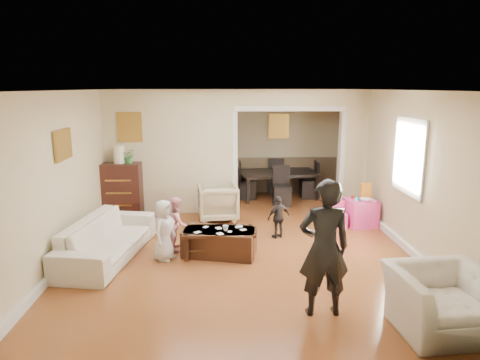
{
  "coord_description": "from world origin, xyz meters",
  "views": [
    {
      "loc": [
        -0.3,
        -7.04,
        2.65
      ],
      "look_at": [
        0.0,
        0.2,
        1.05
      ],
      "focal_mm": 31.62,
      "sensor_mm": 36.0,
      "label": 1
    }
  ],
  "objects_px": {
    "dresser": "(121,190)",
    "child_kneel_b": "(177,223)",
    "dining_table": "(278,185)",
    "coffee_cup": "(226,228)",
    "coffee_table": "(219,242)",
    "child_toddler": "(279,217)",
    "play_table": "(360,213)",
    "armchair_back": "(218,202)",
    "sofa": "(108,238)",
    "armchair_front": "(442,301)",
    "adult_person": "(324,248)",
    "cyan_cup": "(357,198)",
    "table_lamp": "(119,154)",
    "child_kneel_a": "(164,230)"
  },
  "relations": [
    {
      "from": "dresser",
      "to": "child_kneel_b",
      "type": "height_order",
      "value": "dresser"
    },
    {
      "from": "dining_table",
      "to": "coffee_cup",
      "type": "bearing_deg",
      "value": -118.2
    },
    {
      "from": "coffee_table",
      "to": "child_toddler",
      "type": "relative_size",
      "value": 1.47
    },
    {
      "from": "coffee_cup",
      "to": "play_table",
      "type": "xyz_separation_m",
      "value": [
        2.64,
        1.43,
        -0.21
      ]
    },
    {
      "from": "armchair_back",
      "to": "coffee_cup",
      "type": "relative_size",
      "value": 8.69
    },
    {
      "from": "sofa",
      "to": "child_toddler",
      "type": "xyz_separation_m",
      "value": [
        2.81,
        0.78,
        0.07
      ]
    },
    {
      "from": "dining_table",
      "to": "child_toddler",
      "type": "relative_size",
      "value": 2.39
    },
    {
      "from": "coffee_cup",
      "to": "dining_table",
      "type": "relative_size",
      "value": 0.05
    },
    {
      "from": "armchair_front",
      "to": "coffee_table",
      "type": "xyz_separation_m",
      "value": [
        -2.47,
        2.25,
        -0.13
      ]
    },
    {
      "from": "coffee_table",
      "to": "dining_table",
      "type": "xyz_separation_m",
      "value": [
        1.41,
        3.52,
        0.11
      ]
    },
    {
      "from": "armchair_back",
      "to": "coffee_table",
      "type": "xyz_separation_m",
      "value": [
        0.04,
        -1.87,
        -0.15
      ]
    },
    {
      "from": "adult_person",
      "to": "child_kneel_b",
      "type": "height_order",
      "value": "adult_person"
    },
    {
      "from": "sofa",
      "to": "child_kneel_b",
      "type": "xyz_separation_m",
      "value": [
        1.06,
        0.33,
        0.13
      ]
    },
    {
      "from": "play_table",
      "to": "cyan_cup",
      "type": "xyz_separation_m",
      "value": [
        -0.1,
        -0.05,
        0.3
      ]
    },
    {
      "from": "coffee_cup",
      "to": "child_toddler",
      "type": "xyz_separation_m",
      "value": [
        0.95,
        0.8,
        -0.08
      ]
    },
    {
      "from": "coffee_cup",
      "to": "adult_person",
      "type": "relative_size",
      "value": 0.05
    },
    {
      "from": "child_toddler",
      "to": "table_lamp",
      "type": "bearing_deg",
      "value": -51.12
    },
    {
      "from": "coffee_cup",
      "to": "cyan_cup",
      "type": "bearing_deg",
      "value": 28.5
    },
    {
      "from": "cyan_cup",
      "to": "adult_person",
      "type": "height_order",
      "value": "adult_person"
    },
    {
      "from": "coffee_table",
      "to": "child_kneel_a",
      "type": "distance_m",
      "value": 0.9
    },
    {
      "from": "armchair_front",
      "to": "cyan_cup",
      "type": "height_order",
      "value": "armchair_front"
    },
    {
      "from": "coffee_table",
      "to": "child_toddler",
      "type": "xyz_separation_m",
      "value": [
        1.05,
        0.75,
        0.17
      ]
    },
    {
      "from": "cyan_cup",
      "to": "child_toddler",
      "type": "distance_m",
      "value": 1.7
    },
    {
      "from": "sofa",
      "to": "play_table",
      "type": "bearing_deg",
      "value": -63.22
    },
    {
      "from": "armchair_back",
      "to": "child_toddler",
      "type": "relative_size",
      "value": 1.02
    },
    {
      "from": "cyan_cup",
      "to": "child_kneel_a",
      "type": "bearing_deg",
      "value": -157.04
    },
    {
      "from": "coffee_table",
      "to": "adult_person",
      "type": "xyz_separation_m",
      "value": [
        1.23,
        -1.85,
        0.61
      ]
    },
    {
      "from": "dresser",
      "to": "coffee_table",
      "type": "xyz_separation_m",
      "value": [
        2.03,
        -2.14,
        -0.35
      ]
    },
    {
      "from": "sofa",
      "to": "dining_table",
      "type": "distance_m",
      "value": 4.75
    },
    {
      "from": "armchair_front",
      "to": "child_kneel_b",
      "type": "height_order",
      "value": "child_kneel_b"
    },
    {
      "from": "armchair_back",
      "to": "cyan_cup",
      "type": "height_order",
      "value": "armchair_back"
    },
    {
      "from": "sofa",
      "to": "dresser",
      "type": "xyz_separation_m",
      "value": [
        -0.27,
        2.17,
        0.25
      ]
    },
    {
      "from": "child_kneel_b",
      "to": "child_toddler",
      "type": "xyz_separation_m",
      "value": [
        1.75,
        0.45,
        -0.06
      ]
    },
    {
      "from": "child_kneel_a",
      "to": "dining_table",
      "type": "bearing_deg",
      "value": -8.37
    },
    {
      "from": "play_table",
      "to": "child_kneel_a",
      "type": "distance_m",
      "value": 3.9
    },
    {
      "from": "cyan_cup",
      "to": "child_toddler",
      "type": "bearing_deg",
      "value": -160.01
    },
    {
      "from": "coffee_table",
      "to": "adult_person",
      "type": "height_order",
      "value": "adult_person"
    },
    {
      "from": "child_kneel_b",
      "to": "child_toddler",
      "type": "height_order",
      "value": "child_kneel_b"
    },
    {
      "from": "coffee_table",
      "to": "child_kneel_a",
      "type": "height_order",
      "value": "child_kneel_a"
    },
    {
      "from": "adult_person",
      "to": "child_kneel_a",
      "type": "xyz_separation_m",
      "value": [
        -2.08,
        1.7,
        -0.35
      ]
    },
    {
      "from": "dresser",
      "to": "coffee_cup",
      "type": "distance_m",
      "value": 3.06
    },
    {
      "from": "play_table",
      "to": "child_kneel_b",
      "type": "height_order",
      "value": "child_kneel_b"
    },
    {
      "from": "coffee_table",
      "to": "child_kneel_a",
      "type": "relative_size",
      "value": 1.18
    },
    {
      "from": "adult_person",
      "to": "child_toddler",
      "type": "xyz_separation_m",
      "value": [
        -0.18,
        2.6,
        -0.44
      ]
    },
    {
      "from": "sofa",
      "to": "dining_table",
      "type": "xyz_separation_m",
      "value": [
        3.17,
        3.54,
        0.01
      ]
    },
    {
      "from": "armchair_front",
      "to": "child_kneel_b",
      "type": "distance_m",
      "value": 4.07
    },
    {
      "from": "dining_table",
      "to": "child_kneel_a",
      "type": "bearing_deg",
      "value": -129.69
    },
    {
      "from": "cyan_cup",
      "to": "child_kneel_a",
      "type": "distance_m",
      "value": 3.79
    },
    {
      "from": "dresser",
      "to": "cyan_cup",
      "type": "height_order",
      "value": "dresser"
    },
    {
      "from": "armchair_back",
      "to": "armchair_front",
      "type": "xyz_separation_m",
      "value": [
        2.51,
        -4.12,
        -0.01
      ]
    }
  ]
}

